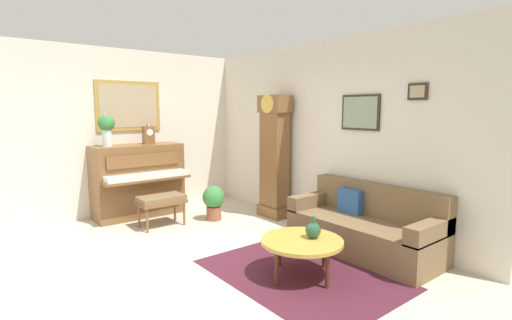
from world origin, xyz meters
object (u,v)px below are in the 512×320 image
piano_bench (161,200)px  potted_plant (214,200)px  mantel_clock (148,134)px  green_jug (313,230)px  piano (138,180)px  coffee_table (302,242)px  flower_vase (106,127)px  grandfather_clock (274,160)px  couch (365,227)px

piano_bench → potted_plant: size_ratio=1.25×
mantel_clock → green_jug: (3.44, 0.39, -0.88)m
piano → coffee_table: (3.40, 0.47, -0.23)m
coffee_table → flower_vase: (-3.39, -0.95, 1.14)m
grandfather_clock → piano: bearing=-129.6°
piano → coffee_table: 3.44m
mantel_clock → piano_bench: bearing=-11.8°
piano → grandfather_clock: bearing=50.4°
green_jug → couch: bearing=93.8°
grandfather_clock → coffee_table: 2.40m
piano → green_jug: piano is taller
couch → green_jug: (0.07, -1.02, 0.19)m
piano → mantel_clock: 0.80m
mantel_clock → potted_plant: mantel_clock is taller
green_jug → piano_bench: bearing=-168.1°
piano_bench → green_jug: green_jug is taller
flower_vase → green_jug: flower_vase is taller
grandfather_clock → green_jug: 2.35m
mantel_clock → potted_plant: size_ratio=0.68×
grandfather_clock → couch: (1.91, -0.15, -0.65)m
coffee_table → mantel_clock: mantel_clock is taller
mantel_clock → flower_vase: bearing=-90.0°
couch → green_jug: bearing=-86.2°
piano_bench → coffee_table: piano_bench is taller
coffee_table → piano: bearing=-172.1°
green_jug → coffee_table: bearing=-109.2°
piano → piano_bench: 0.84m
green_jug → potted_plant: size_ratio=0.43×
mantel_clock → green_jug: size_ratio=1.58×
flower_vase → potted_plant: size_ratio=1.04×
piano_bench → flower_vase: size_ratio=1.21×
piano → piano_bench: piano is taller
coffee_table → mantel_clock: size_ratio=2.32×
green_jug → potted_plant: (-2.42, 0.26, -0.18)m
piano → grandfather_clock: size_ratio=0.71×
potted_plant → mantel_clock: bearing=-147.6°
coffee_table → potted_plant: bearing=171.0°
mantel_clock → flower_vase: size_ratio=0.66×
grandfather_clock → green_jug: bearing=-30.6°
grandfather_clock → potted_plant: 1.20m
piano → grandfather_clock: (1.46, 1.76, 0.35)m
mantel_clock → green_jug: 3.57m
couch → grandfather_clock: bearing=175.6°
piano_bench → potted_plant: potted_plant is taller
piano_bench → flower_vase: bearing=-147.4°
piano → piano_bench: (0.81, 0.04, -0.20)m
piano_bench → coffee_table: 2.62m
piano → couch: bearing=25.6°
grandfather_clock → mantel_clock: grandfather_clock is taller
coffee_table → grandfather_clock: bearing=146.3°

